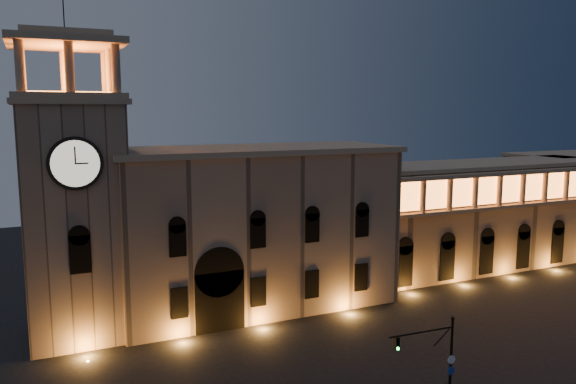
# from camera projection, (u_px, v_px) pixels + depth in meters

# --- Properties ---
(government_building) EXTENTS (30.80, 12.80, 17.60)m
(government_building) POSITION_uv_depth(u_px,v_px,m) (254.00, 227.00, 61.56)
(government_building) COLOR #886D59
(government_building) RESTS_ON ground
(clock_tower) EXTENTS (9.80, 9.80, 32.40)m
(clock_tower) POSITION_uv_depth(u_px,v_px,m) (74.00, 207.00, 52.62)
(clock_tower) COLOR #886D59
(clock_tower) RESTS_ON ground
(colonnade_wing) EXTENTS (40.60, 11.50, 14.50)m
(colonnade_wing) POSITION_uv_depth(u_px,v_px,m) (479.00, 214.00, 77.52)
(colonnade_wing) COLOR #836854
(colonnade_wing) RESTS_ON ground
(secondary_building) EXTENTS (20.00, 12.00, 14.00)m
(secondary_building) POSITION_uv_depth(u_px,v_px,m) (573.00, 198.00, 93.69)
(secondary_building) COLOR #836854
(secondary_building) RESTS_ON ground
(traffic_light) EXTENTS (5.36, 0.64, 7.36)m
(traffic_light) POSITION_uv_depth(u_px,v_px,m) (440.00, 366.00, 38.92)
(traffic_light) COLOR black
(traffic_light) RESTS_ON ground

